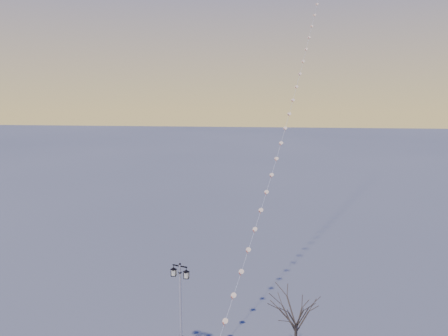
# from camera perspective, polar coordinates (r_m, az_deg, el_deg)

# --- Properties ---
(street_lamp) EXTENTS (1.24, 0.69, 5.03)m
(street_lamp) POSITION_cam_1_polar(r_m,az_deg,el_deg) (25.82, -5.94, -17.32)
(street_lamp) COLOR black
(street_lamp) RESTS_ON ground
(bare_tree) EXTENTS (2.38, 2.38, 3.95)m
(bare_tree) POSITION_cam_1_polar(r_m,az_deg,el_deg) (24.61, 9.85, -19.03)
(bare_tree) COLOR #413527
(bare_tree) RESTS_ON ground
(kite_train) EXTENTS (13.19, 47.08, 41.40)m
(kite_train) POSITION_cam_1_polar(r_m,az_deg,el_deg) (45.28, 10.86, 17.72)
(kite_train) COLOR #321D1A
(kite_train) RESTS_ON ground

